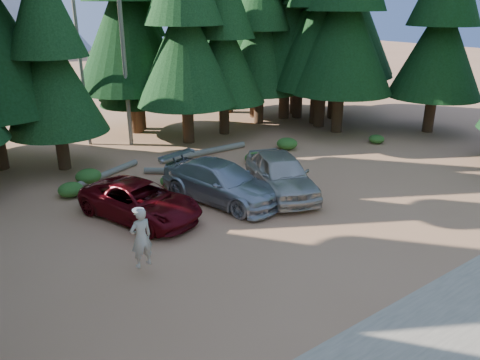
{
  "coord_description": "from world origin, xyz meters",
  "views": [
    {
      "loc": [
        -9.74,
        -11.2,
        7.96
      ],
      "look_at": [
        0.61,
        3.1,
        1.25
      ],
      "focal_mm": 35.0,
      "sensor_mm": 36.0,
      "label": 1
    }
  ],
  "objects_px": {
    "silver_minivan_right": "(281,174)",
    "log_left": "(106,174)",
    "silver_minivan_center": "(221,182)",
    "frisbee_player": "(141,237)",
    "log_right": "(204,152)",
    "log_mid": "(183,171)",
    "red_pickup": "(140,201)"
  },
  "relations": [
    {
      "from": "silver_minivan_right",
      "to": "log_left",
      "type": "distance_m",
      "value": 8.61
    },
    {
      "from": "red_pickup",
      "to": "silver_minivan_right",
      "type": "height_order",
      "value": "silver_minivan_right"
    },
    {
      "from": "silver_minivan_center",
      "to": "log_right",
      "type": "height_order",
      "value": "silver_minivan_center"
    },
    {
      "from": "silver_minivan_center",
      "to": "silver_minivan_right",
      "type": "xyz_separation_m",
      "value": [
        2.59,
        -0.85,
        0.07
      ]
    },
    {
      "from": "silver_minivan_right",
      "to": "log_mid",
      "type": "bearing_deg",
      "value": 137.31
    },
    {
      "from": "silver_minivan_center",
      "to": "log_left",
      "type": "distance_m",
      "value": 6.43
    },
    {
      "from": "log_left",
      "to": "log_right",
      "type": "bearing_deg",
      "value": -22.07
    },
    {
      "from": "red_pickup",
      "to": "log_left",
      "type": "height_order",
      "value": "red_pickup"
    },
    {
      "from": "silver_minivan_right",
      "to": "log_right",
      "type": "distance_m",
      "value": 6.72
    },
    {
      "from": "red_pickup",
      "to": "silver_minivan_center",
      "type": "xyz_separation_m",
      "value": [
        3.55,
        -0.37,
        0.1
      ]
    },
    {
      "from": "frisbee_player",
      "to": "log_left",
      "type": "xyz_separation_m",
      "value": [
        2.21,
        9.06,
        -1.1
      ]
    },
    {
      "from": "log_mid",
      "to": "log_left",
      "type": "bearing_deg",
      "value": -171.1
    },
    {
      "from": "frisbee_player",
      "to": "silver_minivan_center",
      "type": "bearing_deg",
      "value": -150.78
    },
    {
      "from": "frisbee_player",
      "to": "log_right",
      "type": "bearing_deg",
      "value": -134.68
    },
    {
      "from": "red_pickup",
      "to": "log_right",
      "type": "height_order",
      "value": "red_pickup"
    },
    {
      "from": "log_mid",
      "to": "log_right",
      "type": "xyz_separation_m",
      "value": [
        2.48,
        2.0,
        0.01
      ]
    },
    {
      "from": "log_right",
      "to": "log_left",
      "type": "bearing_deg",
      "value": -177.17
    },
    {
      "from": "silver_minivan_right",
      "to": "silver_minivan_center",
      "type": "bearing_deg",
      "value": -177.49
    },
    {
      "from": "log_left",
      "to": "log_mid",
      "type": "distance_m",
      "value": 3.72
    },
    {
      "from": "silver_minivan_center",
      "to": "log_left",
      "type": "bearing_deg",
      "value": 102.47
    },
    {
      "from": "log_mid",
      "to": "frisbee_player",
      "type": "bearing_deg",
      "value": -89.0
    },
    {
      "from": "red_pickup",
      "to": "frisbee_player",
      "type": "xyz_separation_m",
      "value": [
        -1.67,
        -3.79,
        0.53
      ]
    },
    {
      "from": "red_pickup",
      "to": "log_mid",
      "type": "bearing_deg",
      "value": 23.63
    },
    {
      "from": "silver_minivan_center",
      "to": "log_right",
      "type": "bearing_deg",
      "value": 49.33
    },
    {
      "from": "silver_minivan_right",
      "to": "log_right",
      "type": "bearing_deg",
      "value": 109.52
    },
    {
      "from": "red_pickup",
      "to": "log_left",
      "type": "relative_size",
      "value": 1.22
    },
    {
      "from": "silver_minivan_center",
      "to": "frisbee_player",
      "type": "height_order",
      "value": "frisbee_player"
    },
    {
      "from": "silver_minivan_right",
      "to": "log_mid",
      "type": "distance_m",
      "value": 5.29
    },
    {
      "from": "log_mid",
      "to": "log_right",
      "type": "distance_m",
      "value": 3.19
    },
    {
      "from": "frisbee_player",
      "to": "log_left",
      "type": "relative_size",
      "value": 0.46
    },
    {
      "from": "silver_minivan_center",
      "to": "silver_minivan_right",
      "type": "height_order",
      "value": "silver_minivan_right"
    },
    {
      "from": "silver_minivan_center",
      "to": "log_right",
      "type": "xyz_separation_m",
      "value": [
        2.73,
        5.83,
        -0.66
      ]
    }
  ]
}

